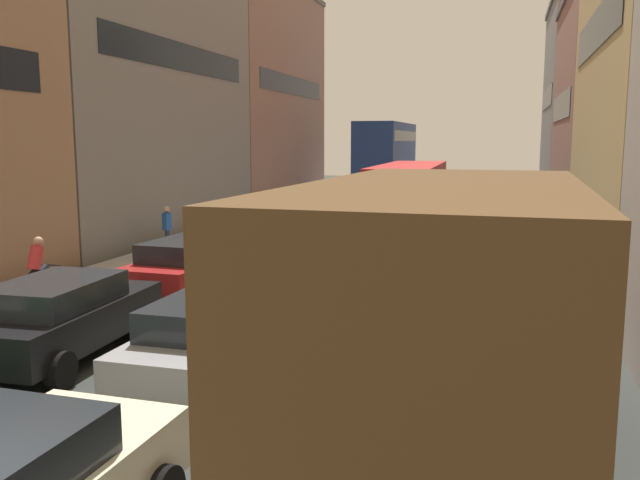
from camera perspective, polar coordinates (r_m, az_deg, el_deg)
The scene contains 17 objects.
sidewalk_left at distance 25.91m, azimuth -9.62°, elevation -0.23°, with size 2.60×64.00×0.14m, color #9C9C9C.
lane_stripe_left at distance 24.24m, azimuth 1.16°, elevation -0.87°, with size 0.16×60.00×0.01m, color silver.
lane_stripe_right at distance 23.65m, azimuth 9.17°, elevation -1.21°, with size 0.16×60.00×0.01m, color silver.
building_row_left at distance 30.89m, azimuth -16.65°, elevation 12.67°, with size 7.20×43.90×13.51m.
removalist_box_truck at distance 7.37m, azimuth 11.09°, elevation -7.29°, with size 2.89×7.77×3.58m.
sedan_centre_lane_second at distance 11.03m, azimuth -8.59°, elevation -8.25°, with size 2.08×4.31×1.49m.
wagon_left_lane_second at distance 13.09m, azimuth -21.21°, elevation -6.05°, with size 2.20×4.37×1.49m.
hatchback_centre_lane_third at distance 16.40m, azimuth 0.50°, elevation -2.60°, with size 2.25×4.39×1.49m.
sedan_left_lane_third at distance 17.31m, azimuth -10.98°, elevation -2.17°, with size 2.23×4.38×1.49m.
coupe_centre_lane_fourth at distance 21.44m, azimuth 3.58°, elevation 0.02°, with size 2.13×4.33×1.49m.
sedan_left_lane_fourth at distance 22.65m, azimuth -4.60°, elevation 0.47°, with size 2.27×4.40×1.49m.
sedan_right_lane_behind_truck at distance 14.67m, azimuth 12.75°, elevation -4.14°, with size 2.26×4.40×1.49m.
wagon_right_lane_far at distance 20.04m, azimuth 12.50°, elevation -0.76°, with size 2.25×4.39×1.49m.
bus_mid_queue_primary at distance 29.89m, azimuth 7.67°, elevation 4.23°, with size 2.99×10.56×2.90m.
bus_far_queue_secondary at distance 44.53m, azimuth 5.70°, elevation 7.03°, with size 2.84×10.51×5.06m.
cyclist_on_sidewalk at distance 17.07m, azimuth -22.89°, elevation -2.65°, with size 0.50×1.73×1.72m.
pedestrian_near_kerb at distance 24.18m, azimuth -12.92°, elevation 1.15°, with size 0.34×0.49×1.66m.
Camera 1 is at (4.19, -3.18, 3.96)m, focal length 37.51 mm.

